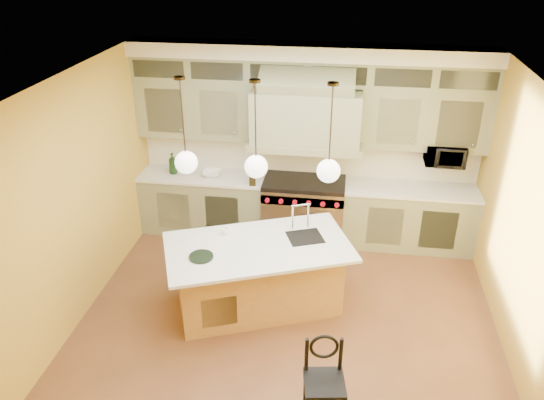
% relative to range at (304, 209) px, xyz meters
% --- Properties ---
extents(floor, '(5.00, 5.00, 0.00)m').
position_rel_range_xyz_m(floor, '(0.00, -2.14, -0.49)').
color(floor, brown).
rests_on(floor, ground).
extents(ceiling, '(5.00, 5.00, 0.00)m').
position_rel_range_xyz_m(ceiling, '(0.00, -2.14, 2.41)').
color(ceiling, white).
rests_on(ceiling, wall_back).
extents(wall_back, '(5.00, 0.00, 5.00)m').
position_rel_range_xyz_m(wall_back, '(0.00, 0.36, 0.96)').
color(wall_back, gold).
rests_on(wall_back, ground).
extents(wall_left, '(0.00, 5.00, 5.00)m').
position_rel_range_xyz_m(wall_left, '(-2.50, -2.14, 0.96)').
color(wall_left, gold).
rests_on(wall_left, ground).
extents(wall_right, '(0.00, 5.00, 5.00)m').
position_rel_range_xyz_m(wall_right, '(2.50, -2.14, 0.96)').
color(wall_right, gold).
rests_on(wall_right, ground).
extents(back_cabinetry, '(5.00, 0.77, 2.90)m').
position_rel_range_xyz_m(back_cabinetry, '(0.00, 0.09, 0.94)').
color(back_cabinetry, gray).
rests_on(back_cabinetry, floor).
extents(range, '(1.20, 0.74, 0.96)m').
position_rel_range_xyz_m(range, '(0.00, 0.00, 0.00)').
color(range, silver).
rests_on(range, floor).
extents(kitchen_island, '(2.45, 1.90, 1.35)m').
position_rel_range_xyz_m(kitchen_island, '(-0.39, -1.76, -0.01)').
color(kitchen_island, '#A8753B').
rests_on(kitchen_island, floor).
extents(counter_stool, '(0.42, 0.42, 1.05)m').
position_rel_range_xyz_m(counter_stool, '(0.52, -3.52, 0.11)').
color(counter_stool, black).
rests_on(counter_stool, floor).
extents(microwave, '(0.54, 0.37, 0.30)m').
position_rel_range_xyz_m(microwave, '(1.95, 0.11, 0.96)').
color(microwave, black).
rests_on(microwave, back_cabinetry).
extents(oil_bottle_a, '(0.14, 0.14, 0.33)m').
position_rel_range_xyz_m(oil_bottle_a, '(-2.00, 0.01, 0.62)').
color(oil_bottle_a, black).
rests_on(oil_bottle_a, back_cabinetry).
extents(oil_bottle_b, '(0.11, 0.11, 0.21)m').
position_rel_range_xyz_m(oil_bottle_b, '(-0.74, -0.22, 0.56)').
color(oil_bottle_b, black).
rests_on(oil_bottle_b, back_cabinetry).
extents(fruit_bowl, '(0.32, 0.32, 0.07)m').
position_rel_range_xyz_m(fruit_bowl, '(-1.40, 0.01, 0.49)').
color(fruit_bowl, white).
rests_on(fruit_bowl, back_cabinetry).
extents(cup, '(0.09, 0.09, 0.09)m').
position_rel_range_xyz_m(cup, '(-0.83, -1.61, 0.48)').
color(cup, white).
rests_on(cup, kitchen_island).
extents(pendant_left, '(0.26, 0.26, 1.11)m').
position_rel_range_xyz_m(pendant_left, '(-1.20, -1.76, 1.46)').
color(pendant_left, '#2D2319').
rests_on(pendant_left, ceiling).
extents(pendant_center, '(0.26, 0.26, 1.11)m').
position_rel_range_xyz_m(pendant_center, '(-0.40, -1.76, 1.46)').
color(pendant_center, '#2D2319').
rests_on(pendant_center, ceiling).
extents(pendant_right, '(0.26, 0.26, 1.11)m').
position_rel_range_xyz_m(pendant_right, '(0.40, -1.76, 1.46)').
color(pendant_right, '#2D2319').
rests_on(pendant_right, ceiling).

